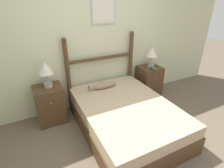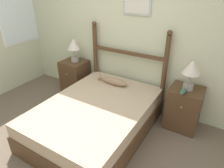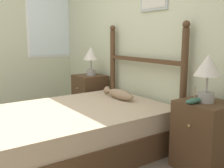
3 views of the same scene
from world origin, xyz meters
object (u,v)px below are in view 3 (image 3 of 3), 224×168
(bed, at_px, (78,130))
(table_lamp_right, at_px, (208,70))
(nightstand_right, at_px, (204,136))
(table_lamp_left, at_px, (91,56))
(model_boat, at_px, (194,100))
(fish_pillow, at_px, (119,94))
(nightstand_left, at_px, (90,96))

(bed, distance_m, table_lamp_right, 1.49)
(bed, height_order, table_lamp_right, table_lamp_right)
(nightstand_right, xyz_separation_m, table_lamp_left, (-2.09, 0.01, 0.63))
(model_boat, bearing_deg, nightstand_right, 79.18)
(bed, xyz_separation_m, fish_pillow, (-0.10, 0.64, 0.30))
(nightstand_right, distance_m, model_boat, 0.38)
(nightstand_left, bearing_deg, table_lamp_left, 24.44)
(nightstand_left, bearing_deg, model_boat, -3.73)
(nightstand_right, bearing_deg, table_lamp_left, 179.68)
(nightstand_right, bearing_deg, model_boat, -100.82)
(fish_pillow, bearing_deg, model_boat, -0.33)
(nightstand_right, distance_m, fish_pillow, 1.19)
(table_lamp_left, xyz_separation_m, fish_pillow, (0.93, -0.14, -0.42))
(nightstand_left, bearing_deg, table_lamp_right, -0.31)
(nightstand_right, relative_size, table_lamp_right, 1.50)
(table_lamp_left, relative_size, fish_pillow, 0.81)
(model_boat, bearing_deg, nightstand_left, 176.27)
(nightstand_left, xyz_separation_m, table_lamp_right, (2.12, -0.01, 0.63))
(table_lamp_right, bearing_deg, nightstand_right, 113.16)
(nightstand_left, relative_size, table_lamp_right, 1.50)
(nightstand_right, height_order, model_boat, model_boat)
(nightstand_right, distance_m, table_lamp_left, 2.19)
(model_boat, height_order, fish_pillow, model_boat)
(table_lamp_right, bearing_deg, table_lamp_left, 179.37)
(nightstand_right, bearing_deg, nightstand_left, 180.00)
(nightstand_right, height_order, table_lamp_right, table_lamp_right)
(nightstand_right, relative_size, model_boat, 2.88)
(model_boat, distance_m, fish_pillow, 1.14)
(table_lamp_right, height_order, model_boat, table_lamp_right)
(table_lamp_right, bearing_deg, nightstand_left, 179.69)
(bed, distance_m, model_boat, 1.29)
(bed, bearing_deg, nightstand_left, 143.88)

